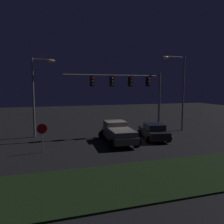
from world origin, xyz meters
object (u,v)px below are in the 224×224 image
street_lamp_right (179,84)px  traffic_signal_gantry (130,86)px  pickup_truck (118,131)px  street_lamp_left (38,88)px  car_sedan (154,132)px  stop_sign (42,132)px

street_lamp_right → traffic_signal_gantry: bearing=-176.7°
pickup_truck → street_lamp_right: bearing=-65.6°
street_lamp_left → street_lamp_right: bearing=-5.2°
street_lamp_left → street_lamp_right: size_ratio=0.93×
car_sedan → street_lamp_left: street_lamp_left is taller
pickup_truck → street_lamp_right: (8.35, 3.20, 4.28)m
pickup_truck → car_sedan: size_ratio=1.19×
street_lamp_right → stop_sign: street_lamp_right is taller
pickup_truck → car_sedan: pickup_truck is taller
pickup_truck → stop_sign: (-6.51, -1.35, 0.56)m
pickup_truck → stop_sign: 6.67m
street_lamp_right → pickup_truck: bearing=-159.0°
street_lamp_left → street_lamp_right: (15.10, -1.36, 0.38)m
car_sedan → traffic_signal_gantry: traffic_signal_gantry is taller
car_sedan → street_lamp_left: size_ratio=0.60×
traffic_signal_gantry → stop_sign: size_ratio=4.63×
stop_sign → traffic_signal_gantry: bearing=25.4°
street_lamp_right → street_lamp_left: bearing=174.8°
traffic_signal_gantry → stop_sign: bearing=-154.6°
pickup_truck → stop_sign: size_ratio=2.47×
pickup_truck → car_sedan: (3.68, 0.17, -0.26)m
traffic_signal_gantry → car_sedan: bearing=-63.6°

